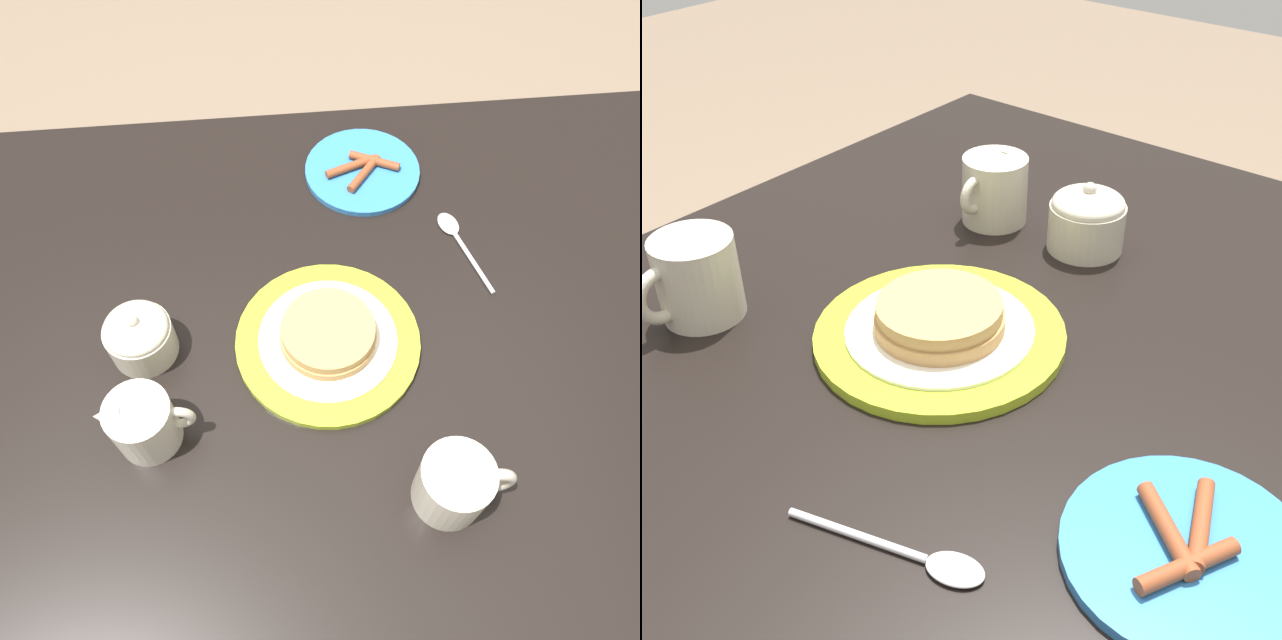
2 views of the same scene
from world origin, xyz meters
TOP-DOWN VIEW (x-y plane):
  - dining_table at (0.00, 0.00)m, footprint 1.28×0.92m
  - pancake_plate at (-0.04, -0.02)m, footprint 0.26×0.26m
  - side_plate_bacon at (0.05, 0.30)m, footprint 0.19×0.19m
  - coffee_mug at (0.09, -0.25)m, footprint 0.12×0.09m
  - creamer_pitcher at (-0.29, -0.14)m, footprint 0.12×0.08m
  - sugar_bowl at (-0.30, -0.01)m, footprint 0.09×0.09m
  - spoon at (0.18, 0.15)m, footprint 0.07×0.17m

SIDE VIEW (x-z plane):
  - dining_table at x=0.00m, z-range 0.25..0.99m
  - spoon at x=0.18m, z-range 0.74..0.75m
  - side_plate_bacon at x=0.05m, z-range 0.73..0.76m
  - pancake_plate at x=-0.04m, z-range 0.73..0.78m
  - sugar_bowl at x=-0.30m, z-range 0.74..0.82m
  - creamer_pitcher at x=-0.29m, z-range 0.74..0.83m
  - coffee_mug at x=0.09m, z-range 0.74..0.83m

